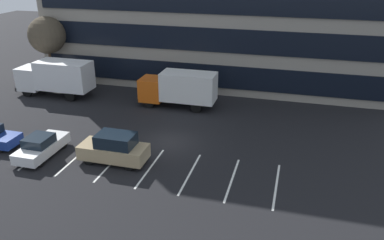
% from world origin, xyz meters
% --- Properties ---
extents(ground_plane, '(120.00, 120.00, 0.00)m').
position_xyz_m(ground_plane, '(0.00, 0.00, 0.00)').
color(ground_plane, black).
extents(lot_markings, '(16.94, 5.40, 0.01)m').
position_xyz_m(lot_markings, '(0.00, -4.15, 0.00)').
color(lot_markings, silver).
rests_on(lot_markings, ground_plane).
extents(box_truck_orange, '(7.25, 2.40, 3.36)m').
position_xyz_m(box_truck_orange, '(-1.48, 7.33, 1.89)').
color(box_truck_orange, '#D85914').
rests_on(box_truck_orange, ground_plane).
extents(box_truck_white, '(7.76, 2.57, 3.60)m').
position_xyz_m(box_truck_white, '(-14.24, 7.06, 2.03)').
color(box_truck_white, white).
rests_on(box_truck_white, ground_plane).
extents(sedan_white, '(1.86, 4.44, 1.59)m').
position_xyz_m(sedan_white, '(-8.05, -4.56, 0.75)').
color(sedan_white, white).
rests_on(sedan_white, ground_plane).
extents(suv_tan, '(4.69, 1.99, 2.12)m').
position_xyz_m(suv_tan, '(-2.65, -3.97, 1.02)').
color(suv_tan, tan).
rests_on(suv_tan, ground_plane).
extents(bare_tree, '(3.90, 3.90, 7.30)m').
position_xyz_m(bare_tree, '(-17.00, 10.43, 5.34)').
color(bare_tree, '#473323').
rests_on(bare_tree, ground_plane).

